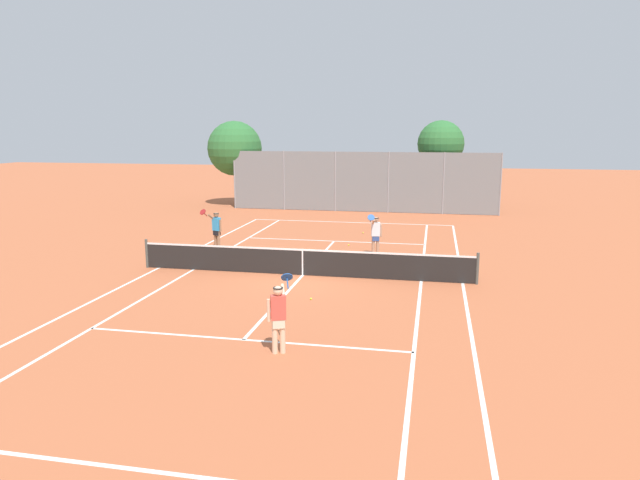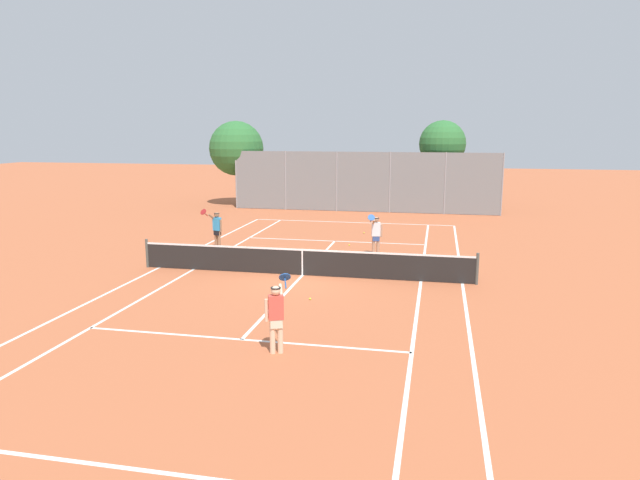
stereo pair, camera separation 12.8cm
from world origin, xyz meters
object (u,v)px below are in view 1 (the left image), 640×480
object	(u,v)px
player_near_side	(278,314)
loose_tennis_ball_1	(311,299)
tennis_net	(303,261)
loose_tennis_ball_2	(349,245)
loose_tennis_ball_0	(363,233)
player_far_left	(216,228)
tree_behind_left	(234,149)
player_far_right	(376,233)
tree_behind_right	(440,145)

from	to	relation	value
player_near_side	loose_tennis_ball_1	size ratio (longest dim) A/B	26.88
tennis_net	loose_tennis_ball_1	xyz separation A→B (m)	(0.92, -2.82, -0.48)
player_near_side	loose_tennis_ball_2	distance (m)	12.54
player_near_side	loose_tennis_ball_0	bearing A→B (deg)	90.03
player_far_left	tennis_net	bearing A→B (deg)	-38.06
loose_tennis_ball_2	tennis_net	bearing A→B (deg)	-98.47
loose_tennis_ball_1	loose_tennis_ball_2	size ratio (longest dim) A/B	1.00
loose_tennis_ball_2	tree_behind_left	distance (m)	15.98
player_far_left	player_far_right	distance (m)	6.81
loose_tennis_ball_1	loose_tennis_ball_2	world-z (taller)	same
loose_tennis_ball_1	loose_tennis_ball_2	bearing A→B (deg)	90.69
loose_tennis_ball_0	player_far_left	bearing A→B (deg)	-138.58
loose_tennis_ball_0	tree_behind_left	distance (m)	13.89
loose_tennis_ball_1	loose_tennis_ball_2	xyz separation A→B (m)	(-0.10, 8.30, 0.00)
player_far_right	loose_tennis_ball_1	world-z (taller)	player_far_right
loose_tennis_ball_0	tree_behind_right	world-z (taller)	tree_behind_right
player_far_right	loose_tennis_ball_1	size ratio (longest dim) A/B	26.88
loose_tennis_ball_1	player_far_left	bearing A→B (deg)	130.69
player_far_left	loose_tennis_ball_0	distance (m)	7.64
tennis_net	loose_tennis_ball_0	distance (m)	8.72
player_far_left	loose_tennis_ball_2	distance (m)	5.82
player_far_left	loose_tennis_ball_1	world-z (taller)	player_far_left
loose_tennis_ball_0	loose_tennis_ball_2	size ratio (longest dim) A/B	1.00
tennis_net	player_far_left	world-z (taller)	player_far_left
loose_tennis_ball_0	tree_behind_right	xyz separation A→B (m)	(3.64, 9.71, 4.04)
tennis_net	loose_tennis_ball_1	distance (m)	3.00
loose_tennis_ball_1	tree_behind_left	bearing A→B (deg)	115.35
tennis_net	player_far_left	size ratio (longest dim) A/B	6.76
player_near_side	loose_tennis_ball_1	world-z (taller)	player_near_side
player_near_side	loose_tennis_ball_2	bearing A→B (deg)	91.18
player_far_right	tree_behind_right	bearing A→B (deg)	80.26
tennis_net	player_near_side	bearing A→B (deg)	-81.31
tennis_net	player_near_side	xyz separation A→B (m)	(1.07, -7.03, 0.42)
tennis_net	player_far_right	xyz separation A→B (m)	(2.19, 3.68, 0.42)
player_far_left	tree_behind_right	distance (m)	17.72
loose_tennis_ball_2	tree_behind_left	xyz separation A→B (m)	(-9.62, 12.21, 3.71)
loose_tennis_ball_0	tree_behind_left	size ratio (longest dim) A/B	0.01
player_far_right	loose_tennis_ball_1	bearing A→B (deg)	-101.04
loose_tennis_ball_1	player_far_right	bearing A→B (deg)	78.96
player_near_side	player_far_right	world-z (taller)	same
player_far_right	tree_behind_right	xyz separation A→B (m)	(2.52, 14.67, 3.15)
loose_tennis_ball_2	tree_behind_left	world-z (taller)	tree_behind_left
player_far_right	tree_behind_right	distance (m)	15.21
loose_tennis_ball_0	loose_tennis_ball_1	xyz separation A→B (m)	(-0.15, -11.46, 0.00)
player_far_left	tree_behind_left	size ratio (longest dim) A/B	0.32
loose_tennis_ball_1	tree_behind_left	world-z (taller)	tree_behind_left
loose_tennis_ball_1	tree_behind_left	size ratio (longest dim) A/B	0.01
tennis_net	loose_tennis_ball_0	world-z (taller)	tennis_net
loose_tennis_ball_0	tennis_net	bearing A→B (deg)	-97.02
player_near_side	player_far_left	size ratio (longest dim) A/B	1.00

